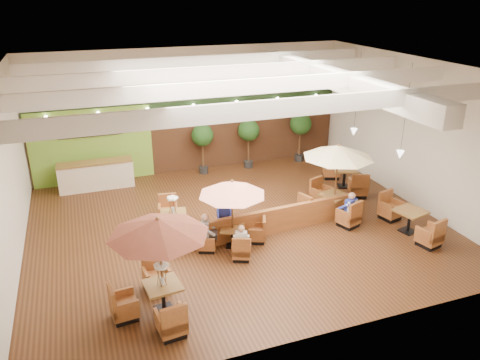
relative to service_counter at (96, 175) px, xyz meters
name	(u,v)px	position (x,y,z in m)	size (l,w,h in m)	color
room	(232,116)	(4.65, -3.88, 3.05)	(14.04, 14.00, 5.52)	#381E0F
service_counter	(96,175)	(0.00, 0.00, 0.00)	(3.00, 0.75, 1.18)	beige
booth_divider	(272,221)	(5.33, -6.01, -0.13)	(6.49, 0.18, 0.90)	brown
table_0	(157,245)	(1.01, -8.89, 1.35)	(2.61, 2.70, 2.72)	brown
table_1	(232,201)	(3.80, -6.39, 1.02)	(2.42, 2.42, 2.33)	brown
table_2	(336,165)	(8.00, -5.46, 1.38)	(2.69, 2.84, 2.74)	brown
table_3	(174,220)	(2.20, -4.92, -0.09)	(1.01, 2.67, 1.54)	brown
table_4	(409,221)	(9.80, -7.50, -0.19)	(1.11, 2.86, 1.02)	brown
table_5	(344,178)	(9.80, -3.32, -0.18)	(1.22, 2.99, 1.05)	brown
topiary_0	(202,137)	(4.66, 0.20, 1.10)	(0.97, 0.97, 2.26)	black
topiary_1	(249,132)	(6.83, 0.20, 1.11)	(0.98, 0.98, 2.28)	black
topiary_2	(301,126)	(9.45, 0.20, 1.18)	(1.02, 1.02, 2.36)	black
diner_0	(241,238)	(3.80, -7.24, 0.15)	(0.40, 0.37, 0.73)	silver
diner_1	(224,215)	(3.80, -5.54, 0.15)	(0.40, 0.35, 0.74)	#2635A6
diner_2	(207,229)	(2.95, -6.39, 0.19)	(0.41, 0.45, 0.83)	gray
diner_3	(350,206)	(8.07, -6.46, 0.19)	(0.47, 0.44, 0.85)	#2635A6
diner_4	(349,206)	(8.07, -6.46, 0.19)	(0.45, 0.41, 0.83)	silver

